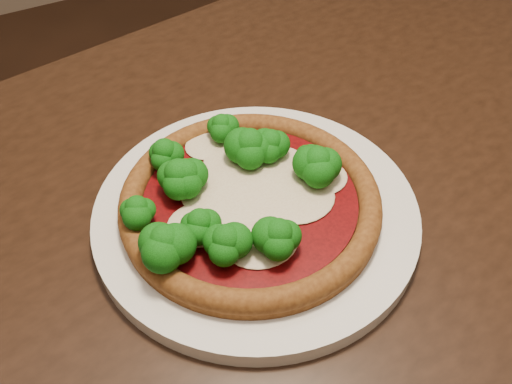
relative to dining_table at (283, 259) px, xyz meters
name	(u,v)px	position (x,y,z in m)	size (l,w,h in m)	color
dining_table	(283,259)	(0.00, 0.00, 0.00)	(1.45, 1.02, 0.75)	black
plate	(256,213)	(-0.04, 0.00, 0.10)	(0.33, 0.33, 0.02)	silver
pizza	(244,196)	(-0.05, 0.00, 0.13)	(0.26, 0.26, 0.06)	brown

